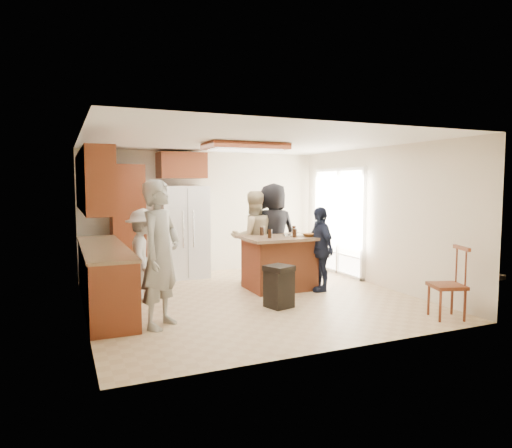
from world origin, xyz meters
name	(u,v)px	position (x,y,z in m)	size (l,w,h in m)	color
room_shell	(398,226)	(4.37, 1.64, 0.87)	(8.00, 5.20, 5.00)	tan
person_front_left	(161,254)	(-1.61, -0.88, 0.95)	(0.69, 0.50, 1.89)	gray
person_behind_left	(253,238)	(0.47, 0.99, 0.86)	(0.83, 0.51, 1.71)	tan
person_behind_right	(273,233)	(0.88, 1.00, 0.93)	(0.91, 0.59, 1.86)	black
person_side_right	(320,249)	(1.32, 0.05, 0.73)	(0.85, 0.44, 1.45)	#181D30
person_counter	(144,255)	(-1.58, 0.55, 0.73)	(0.94, 0.44, 1.46)	#9B9A93
left_cabinetry	(100,244)	(-2.24, 0.40, 0.96)	(0.64, 3.00, 2.30)	maroon
back_wall_units	(142,208)	(-1.33, 2.20, 1.38)	(1.80, 0.60, 2.45)	maroon
refrigerator	(183,232)	(-0.55, 2.12, 0.90)	(0.90, 0.76, 1.80)	white
kitchen_island	(279,262)	(0.73, 0.44, 0.47)	(1.28, 1.03, 0.93)	#9E4B28
island_items	(293,234)	(0.96, 0.34, 0.97)	(0.88, 0.63, 0.15)	silver
trash_bin	(279,286)	(0.19, -0.65, 0.32)	(0.47, 0.47, 0.63)	black
spindle_chair	(448,286)	(2.07, -2.07, 0.45)	(0.53, 0.53, 0.99)	maroon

